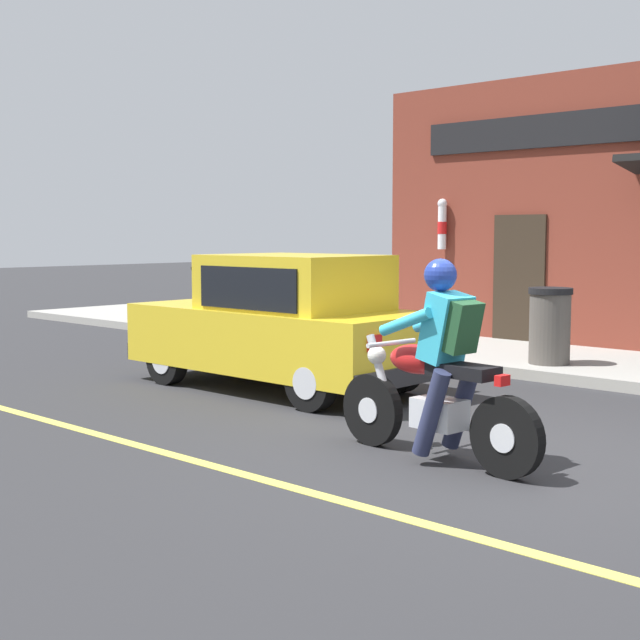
{
  "coord_description": "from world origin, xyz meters",
  "views": [
    {
      "loc": [
        -6.22,
        -3.67,
        1.82
      ],
      "look_at": [
        0.27,
        2.38,
        0.95
      ],
      "focal_mm": 50.0,
      "sensor_mm": 36.0,
      "label": 1
    }
  ],
  "objects": [
    {
      "name": "sidewalk_curb",
      "position": [
        4.77,
        3.0,
        0.07
      ],
      "size": [
        2.6,
        22.0,
        0.14
      ],
      "primitive_type": "cube",
      "color": "#9E9B93",
      "rests_on": "ground"
    },
    {
      "name": "lane_stripe",
      "position": [
        -1.8,
        3.0,
        0.0
      ],
      "size": [
        0.12,
        19.8,
        0.01
      ],
      "primitive_type": "cube",
      "color": "#D1C64C",
      "rests_on": "ground"
    },
    {
      "name": "trash_bin",
      "position": [
        4.11,
        1.92,
        0.64
      ],
      "size": [
        0.56,
        0.56,
        0.98
      ],
      "color": "#514C47",
      "rests_on": "sidewalk_curb"
    },
    {
      "name": "ground_plane",
      "position": [
        0.0,
        0.0,
        0.0
      ],
      "size": [
        80.0,
        80.0,
        0.0
      ],
      "primitive_type": "plane",
      "color": "#2B2B2D"
    },
    {
      "name": "motorcycle_with_rider",
      "position": [
        -0.47,
        0.41,
        0.68
      ],
      "size": [
        0.6,
        2.02,
        1.62
      ],
      "color": "black",
      "rests_on": "ground"
    },
    {
      "name": "car_hatchback",
      "position": [
        1.01,
        3.65,
        0.77
      ],
      "size": [
        1.65,
        3.78,
        1.57
      ],
      "color": "black",
      "rests_on": "ground"
    }
  ]
}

